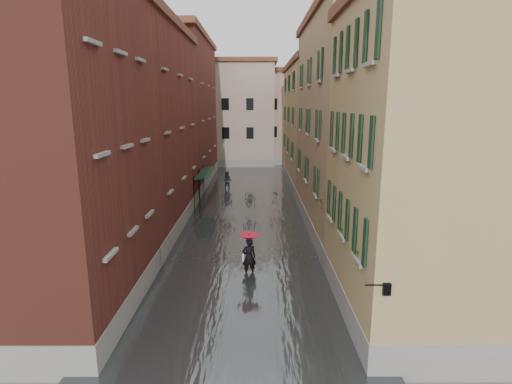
{
  "coord_description": "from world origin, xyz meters",
  "views": [
    {
      "loc": [
        0.67,
        -16.34,
        8.08
      ],
      "look_at": [
        0.71,
        6.49,
        3.0
      ],
      "focal_mm": 28.0,
      "sensor_mm": 36.0,
      "label": 1
    }
  ],
  "objects": [
    {
      "name": "ground",
      "position": [
        0.0,
        0.0,
        0.0
      ],
      "size": [
        120.0,
        120.0,
        0.0
      ],
      "primitive_type": "plane",
      "color": "#505052",
      "rests_on": "ground"
    },
    {
      "name": "floodwater",
      "position": [
        0.0,
        13.0,
        0.1
      ],
      "size": [
        10.0,
        60.0,
        0.2
      ],
      "primitive_type": "cube",
      "color": "#3E4345",
      "rests_on": "ground"
    },
    {
      "name": "building_left_near",
      "position": [
        -7.0,
        -2.0,
        6.5
      ],
      "size": [
        6.0,
        8.0,
        13.0
      ],
      "primitive_type": "cube",
      "color": "brown",
      "rests_on": "ground"
    },
    {
      "name": "building_left_mid",
      "position": [
        -7.0,
        9.0,
        6.25
      ],
      "size": [
        6.0,
        14.0,
        12.5
      ],
      "primitive_type": "cube",
      "color": "maroon",
      "rests_on": "ground"
    },
    {
      "name": "building_left_far",
      "position": [
        -7.0,
        24.0,
        7.0
      ],
      "size": [
        6.0,
        16.0,
        14.0
      ],
      "primitive_type": "cube",
      "color": "brown",
      "rests_on": "ground"
    },
    {
      "name": "building_right_near",
      "position": [
        7.0,
        -2.0,
        5.75
      ],
      "size": [
        6.0,
        8.0,
        11.5
      ],
      "primitive_type": "cube",
      "color": "tan",
      "rests_on": "ground"
    },
    {
      "name": "building_right_mid",
      "position": [
        7.0,
        9.0,
        6.5
      ],
      "size": [
        6.0,
        14.0,
        13.0
      ],
      "primitive_type": "cube",
      "color": "#A18162",
      "rests_on": "ground"
    },
    {
      "name": "building_right_far",
      "position": [
        7.0,
        24.0,
        5.75
      ],
      "size": [
        6.0,
        16.0,
        11.5
      ],
      "primitive_type": "cube",
      "color": "tan",
      "rests_on": "ground"
    },
    {
      "name": "building_end_cream",
      "position": [
        -3.0,
        38.0,
        6.5
      ],
      "size": [
        12.0,
        9.0,
        13.0
      ],
      "primitive_type": "cube",
      "color": "#AFA18B",
      "rests_on": "ground"
    },
    {
      "name": "building_end_pink",
      "position": [
        6.0,
        40.0,
        6.0
      ],
      "size": [
        10.0,
        9.0,
        12.0
      ],
      "primitive_type": "cube",
      "color": "tan",
      "rests_on": "ground"
    },
    {
      "name": "awning_near",
      "position": [
        -3.49,
        14.39,
        2.47
      ],
      "size": [
        1.09,
        2.97,
        2.8
      ],
      "color": "#163121",
      "rests_on": "ground"
    },
    {
      "name": "awning_far",
      "position": [
        -3.49,
        17.12,
        2.47
      ],
      "size": [
        1.09,
        3.05,
        2.8
      ],
      "color": "#163121",
      "rests_on": "ground"
    },
    {
      "name": "wall_lantern",
      "position": [
        4.33,
        -6.0,
        3.01
      ],
      "size": [
        0.71,
        0.22,
        0.35
      ],
      "color": "black",
      "rests_on": "ground"
    },
    {
      "name": "window_planters",
      "position": [
        4.12,
        0.57,
        3.51
      ],
      "size": [
        0.59,
        10.11,
        0.84
      ],
      "color": "brown",
      "rests_on": "ground"
    },
    {
      "name": "pedestrian_main",
      "position": [
        0.36,
        1.48,
        1.25
      ],
      "size": [
        0.98,
        0.98,
        2.06
      ],
      "color": "black",
      "rests_on": "ground"
    },
    {
      "name": "pedestrian_far",
      "position": [
        -1.97,
        20.67,
        0.92
      ],
      "size": [
        1.03,
        0.89,
        1.84
      ],
      "primitive_type": "imported",
      "rotation": [
        0.0,
        0.0,
        -0.24
      ],
      "color": "black",
      "rests_on": "ground"
    }
  ]
}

